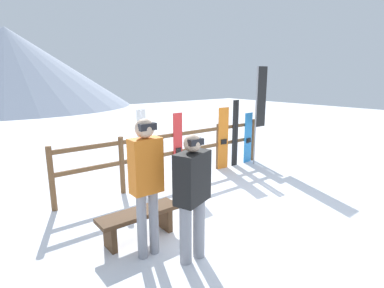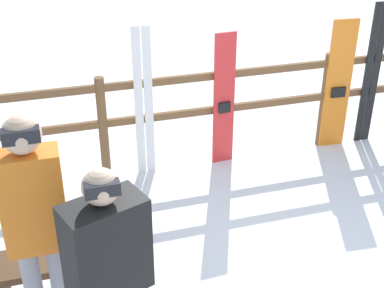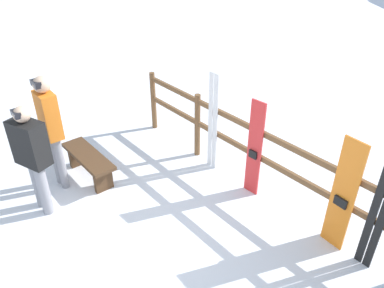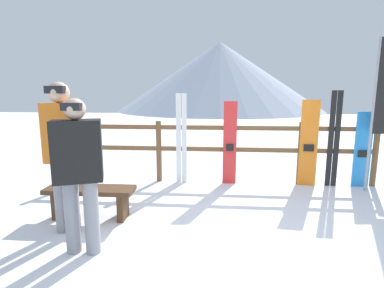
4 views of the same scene
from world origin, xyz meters
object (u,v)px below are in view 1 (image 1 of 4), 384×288
Objects in this scene: bench at (139,219)px; snowboard_blue at (248,138)px; ski_pair_black at (235,133)px; person_orange at (146,177)px; snowboard_orange at (223,139)px; rental_flag at (259,104)px; snowboard_red at (178,147)px; person_black at (192,191)px; ski_pair_white at (142,150)px.

bench is 0.88× the size of snowboard_blue.
ski_pair_black is at bearing 24.44° from bench.
snowboard_orange is at bearing 31.90° from person_orange.
person_orange is 0.71× the size of rental_flag.
snowboard_blue is at bearing -0.01° from snowboard_orange.
rental_flag reaches higher than snowboard_red.
snowboard_red is at bearing 41.50° from bench.
snowboard_orange is (3.06, 2.58, -0.16)m from person_black.
person_orange is 2.45m from ski_pair_white.
person_black reaches higher than snowboard_orange.
person_orange is at bearing -118.03° from ski_pair_white.
person_orange reaches higher than snowboard_red.
ski_pair_black is at bearing 0.45° from snowboard_orange.
ski_pair_white is 0.90m from snowboard_red.
bench is at bearing -161.48° from rental_flag.
bench is 2.07m from ski_pair_white.
bench is at bearing -155.56° from ski_pair_black.
ski_pair_white is at bearing 179.78° from snowboard_red.
person_black is 4.34m from ski_pair_black.
ski_pair_black is at bearing 0.11° from snowboard_red.
person_black is 4.77m from snowboard_blue.
snowboard_blue reaches higher than bench.
person_black is at bearing -106.32° from ski_pair_white.
rental_flag is (3.35, -0.24, 0.76)m from ski_pair_white.
bench is 4.63m from snowboard_blue.
bench is 4.18m from ski_pair_black.
ski_pair_white is 3.25m from snowboard_blue.
bench is at bearing 108.20° from person_black.
ski_pair_white reaches higher than person_black.
person_black is 0.90× the size of person_orange.
snowboard_red is at bearing 57.38° from person_black.
bench is at bearing 76.68° from person_orange.
rental_flag reaches higher than snowboard_orange.
ski_pair_black is at bearing 158.50° from rental_flag.
bench is 2.62m from snowboard_red.
snowboard_blue is 0.53× the size of rental_flag.
person_black is 4.77m from rental_flag.
ski_pair_white is at bearing 61.97° from person_orange.
snowboard_orange is 0.95m from snowboard_blue.
ski_pair_black is (3.88, 2.15, -0.22)m from person_orange.
ski_pair_black reaches higher than bench.
ski_pair_white reaches higher than snowboard_blue.
snowboard_blue is (0.51, -0.00, -0.19)m from ski_pair_black.
snowboard_orange is (3.45, 2.14, -0.30)m from person_orange.
person_orange is 1.33× the size of snowboard_blue.
ski_pair_white is at bearing 73.68° from person_black.
rental_flag is at bearing -21.50° from ski_pair_black.
ski_pair_white is (1.14, 2.15, -0.25)m from person_orange.
snowboard_blue is 0.95m from rental_flag.
snowboard_red is at bearing -179.89° from ski_pair_black.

